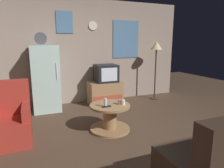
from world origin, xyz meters
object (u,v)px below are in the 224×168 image
(mug_ceramic_white, at_px, (123,102))
(remote_control, at_px, (107,106))
(wine_glass, at_px, (105,103))
(tv_stand, at_px, (105,92))
(armchair, at_px, (8,121))
(standing_lamp, at_px, (156,50))
(fridge, at_px, (45,78))
(coffee_table, at_px, (110,117))
(crt_tv, at_px, (106,73))
(mug_ceramic_tan, at_px, (120,102))

(mug_ceramic_white, bearing_deg, remote_control, -176.83)
(wine_glass, relative_size, mug_ceramic_white, 1.67)
(wine_glass, bearing_deg, mug_ceramic_white, -0.85)
(tv_stand, relative_size, armchair, 0.88)
(standing_lamp, relative_size, remote_control, 10.60)
(fridge, distance_m, coffee_table, 1.91)
(crt_tv, bearing_deg, armchair, -146.70)
(fridge, xyz_separation_m, mug_ceramic_tan, (1.14, -1.61, -0.24))
(mug_ceramic_white, height_order, mug_ceramic_tan, same)
(standing_lamp, height_order, armchair, standing_lamp)
(remote_control, bearing_deg, coffee_table, 45.55)
(coffee_table, bearing_deg, crt_tv, 72.34)
(standing_lamp, relative_size, wine_glass, 10.60)
(tv_stand, height_order, mug_ceramic_white, tv_stand)
(fridge, bearing_deg, armchair, -116.17)
(tv_stand, distance_m, mug_ceramic_tan, 1.69)
(coffee_table, height_order, remote_control, remote_control)
(crt_tv, xyz_separation_m, remote_control, (-0.61, -1.70, -0.30))
(crt_tv, height_order, standing_lamp, standing_lamp)
(fridge, height_order, mug_ceramic_white, fridge)
(mug_ceramic_white, xyz_separation_m, armchair, (-1.86, 0.27, -0.18))
(coffee_table, distance_m, armchair, 1.66)
(fridge, relative_size, armchair, 1.84)
(mug_ceramic_tan, xyz_separation_m, armchair, (-1.82, 0.22, -0.18))
(wine_glass, height_order, mug_ceramic_tan, wine_glass)
(fridge, xyz_separation_m, armchair, (-0.68, -1.39, -0.42))
(crt_tv, relative_size, standing_lamp, 0.34)
(tv_stand, bearing_deg, coffee_table, -106.59)
(fridge, distance_m, remote_control, 1.90)
(fridge, distance_m, crt_tv, 1.48)
(crt_tv, bearing_deg, tv_stand, 178.32)
(mug_ceramic_white, relative_size, remote_control, 0.60)
(fridge, relative_size, crt_tv, 3.28)
(tv_stand, xyz_separation_m, standing_lamp, (1.44, -0.12, 1.07))
(tv_stand, distance_m, crt_tv, 0.51)
(crt_tv, relative_size, wine_glass, 3.60)
(mug_ceramic_white, distance_m, mug_ceramic_tan, 0.06)
(standing_lamp, distance_m, remote_control, 2.71)
(standing_lamp, distance_m, mug_ceramic_white, 2.46)
(mug_ceramic_white, bearing_deg, standing_lamp, 42.67)
(tv_stand, bearing_deg, mug_ceramic_white, -98.82)
(fridge, relative_size, mug_ceramic_white, 19.67)
(standing_lamp, relative_size, mug_ceramic_tan, 17.67)
(standing_lamp, height_order, mug_ceramic_white, standing_lamp)
(mug_ceramic_white, bearing_deg, armchair, 171.86)
(fridge, xyz_separation_m, standing_lamp, (2.88, -0.09, 0.60))
(standing_lamp, bearing_deg, tv_stand, 175.33)
(crt_tv, relative_size, mug_ceramic_tan, 6.00)
(tv_stand, distance_m, armchair, 2.56)
(remote_control, bearing_deg, mug_ceramic_tan, 11.19)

